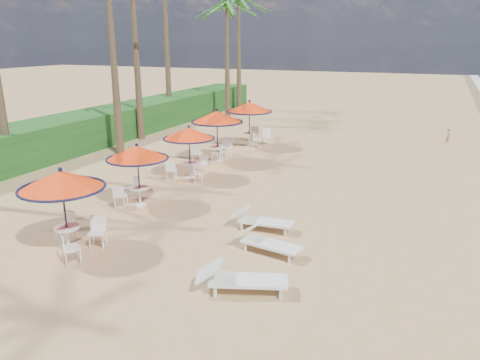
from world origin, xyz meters
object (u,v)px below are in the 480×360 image
at_px(station_1, 136,158).
at_px(lounger_far, 259,219).
at_px(lounger_mid, 265,241).
at_px(station_2, 189,140).
at_px(station_3, 216,123).
at_px(lounger_near, 239,278).
at_px(station_0, 64,190).
at_px(station_4, 251,113).

xyz_separation_m(station_1, lounger_far, (4.83, -0.42, -1.42)).
relative_size(station_1, lounger_far, 1.14).
relative_size(lounger_mid, lounger_far, 1.02).
relative_size(station_2, lounger_mid, 1.12).
height_order(station_3, lounger_near, station_3).
xyz_separation_m(lounger_near, lounger_mid, (-0.18, 2.29, -0.03)).
xyz_separation_m(lounger_mid, lounger_far, (-0.74, 1.48, 0.00)).
xyz_separation_m(station_3, lounger_near, (5.90, -10.97, -1.55)).
xyz_separation_m(station_0, station_3, (-0.59, 10.75, 0.11)).
bearing_deg(station_3, station_2, -86.59).
height_order(station_0, station_2, station_0).
xyz_separation_m(station_2, lounger_mid, (5.54, -5.65, -1.36)).
relative_size(station_0, station_1, 1.07).
bearing_deg(station_1, lounger_near, -35.99).
distance_m(station_0, station_4, 14.60).
bearing_deg(station_1, station_2, 89.45).
xyz_separation_m(station_2, lounger_near, (5.72, -7.94, -1.33)).
relative_size(station_3, lounger_far, 1.29).
distance_m(station_4, lounger_far, 12.12).
relative_size(station_1, station_2, 1.00).
relative_size(station_0, station_4, 0.94).
bearing_deg(lounger_far, station_2, 135.03).
bearing_deg(lounger_mid, lounger_far, 126.90).
xyz_separation_m(station_1, lounger_near, (5.76, -4.18, -1.39)).
distance_m(station_3, station_4, 3.85).
height_order(station_2, lounger_mid, station_2).
height_order(station_3, station_4, station_3).
bearing_deg(station_3, lounger_mid, -56.63).
bearing_deg(station_1, station_4, 89.41).
relative_size(station_3, station_4, 1.00).
distance_m(station_1, lounger_mid, 6.06).
distance_m(station_3, lounger_near, 12.56).
height_order(lounger_near, lounger_far, lounger_near).
relative_size(station_4, lounger_far, 1.29).
height_order(station_1, station_3, station_3).
bearing_deg(station_0, lounger_far, 38.97).
distance_m(station_2, station_3, 3.04).
bearing_deg(station_0, station_2, 93.04).
distance_m(station_1, station_2, 3.76).
relative_size(station_3, lounger_near, 1.15).
bearing_deg(station_3, station_4, 86.22).
height_order(station_0, lounger_mid, station_0).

